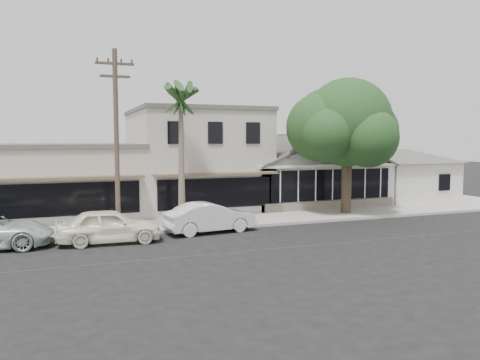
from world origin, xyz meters
name	(u,v)px	position (x,y,z in m)	size (l,w,h in m)	color
ground	(335,244)	(0.00, 0.00, 0.00)	(140.00, 140.00, 0.00)	black
sidewalk_north	(135,227)	(-8.00, 6.75, 0.07)	(90.00, 3.50, 0.15)	#9E9991
corner_shop	(303,168)	(5.00, 12.47, 2.62)	(10.40, 8.60, 5.10)	silver
side_cottage	(403,181)	(13.20, 11.50, 1.50)	(6.00, 6.00, 3.00)	silver
row_building_near	(194,160)	(-3.00, 13.50, 3.25)	(8.00, 10.00, 6.50)	beige
row_building_midnear	(55,181)	(-12.00, 13.50, 2.10)	(10.00, 10.00, 4.20)	#B7B3A4
utility_pole	(116,138)	(-9.00, 5.20, 4.79)	(1.80, 0.24, 9.00)	brown
car_0	(110,226)	(-9.54, 3.68, 0.79)	(1.86, 4.62, 1.58)	white
car_1	(210,217)	(-4.54, 4.46, 0.76)	(1.61, 4.63, 1.53)	silver
shade_tree	(344,125)	(4.95, 7.06, 5.58)	(7.64, 6.90, 8.47)	brown
palm_east	(181,98)	(-5.48, 6.68, 6.92)	(3.56, 3.56, 8.12)	#726651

